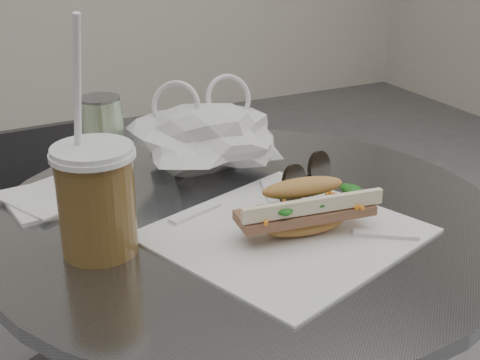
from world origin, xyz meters
name	(u,v)px	position (x,y,z in m)	size (l,w,h in m)	color
chair_far	(58,280)	(-0.17, 0.89, 0.29)	(0.34, 0.35, 0.65)	#313134
sandwich_paper	(285,233)	(0.01, 0.11, 0.74)	(0.32, 0.30, 0.00)	white
banh_mi	(304,208)	(0.04, 0.10, 0.78)	(0.24, 0.12, 0.08)	#C07948
iced_coffee	(96,198)	(-0.22, 0.18, 0.82)	(0.11, 0.11, 0.31)	brown
sunglasses	(305,179)	(0.11, 0.22, 0.76)	(0.13, 0.08, 0.06)	black
plastic_bag	(208,141)	(0.01, 0.36, 0.80)	(0.23, 0.18, 0.12)	white
napkin_stack	(54,197)	(-0.24, 0.37, 0.74)	(0.16, 0.16, 0.01)	white
drink_can	(103,137)	(-0.15, 0.43, 0.81)	(0.07, 0.07, 0.13)	#659A5A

